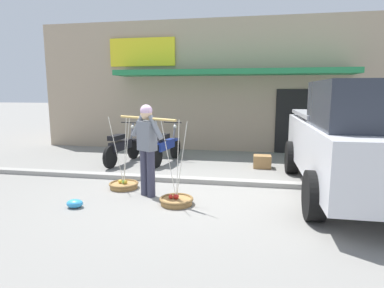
{
  "coord_description": "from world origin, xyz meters",
  "views": [
    {
      "loc": [
        1.34,
        -5.88,
        1.93
      ],
      "look_at": [
        0.14,
        0.6,
        0.85
      ],
      "focal_mm": 30.12,
      "sensor_mm": 36.0,
      "label": 1
    }
  ],
  "objects_px": {
    "fruit_basket_right_side": "(176,200)",
    "fruit_basket_left_side": "(124,185)",
    "motorcycle_second_in_row": "(166,146)",
    "motorcycle_nearest_shop": "(122,147)",
    "parked_truck": "(358,141)",
    "plastic_litter_bag": "(75,204)",
    "wooden_crate": "(262,162)",
    "fruit_vendor": "(147,144)"
  },
  "relations": [
    {
      "from": "fruit_basket_right_side",
      "to": "fruit_basket_left_side",
      "type": "bearing_deg",
      "value": 150.23
    },
    {
      "from": "motorcycle_second_in_row",
      "to": "wooden_crate",
      "type": "distance_m",
      "value": 2.59
    },
    {
      "from": "fruit_basket_left_side",
      "to": "motorcycle_second_in_row",
      "type": "bearing_deg",
      "value": 84.69
    },
    {
      "from": "fruit_vendor",
      "to": "plastic_litter_bag",
      "type": "xyz_separation_m",
      "value": [
        -1.01,
        -0.83,
        -0.91
      ]
    },
    {
      "from": "fruit_vendor",
      "to": "motorcycle_second_in_row",
      "type": "distance_m",
      "value": 2.86
    },
    {
      "from": "motorcycle_second_in_row",
      "to": "plastic_litter_bag",
      "type": "relative_size",
      "value": 6.46
    },
    {
      "from": "motorcycle_second_in_row",
      "to": "parked_truck",
      "type": "height_order",
      "value": "parked_truck"
    },
    {
      "from": "motorcycle_nearest_shop",
      "to": "plastic_litter_bag",
      "type": "bearing_deg",
      "value": -80.86
    },
    {
      "from": "motorcycle_nearest_shop",
      "to": "plastic_litter_bag",
      "type": "distance_m",
      "value": 3.38
    },
    {
      "from": "fruit_basket_right_side",
      "to": "plastic_litter_bag",
      "type": "xyz_separation_m",
      "value": [
        -1.64,
        -0.47,
        -0.01
      ]
    },
    {
      "from": "motorcycle_nearest_shop",
      "to": "fruit_basket_left_side",
      "type": "bearing_deg",
      "value": -66.68
    },
    {
      "from": "motorcycle_nearest_shop",
      "to": "motorcycle_second_in_row",
      "type": "xyz_separation_m",
      "value": [
        1.14,
        0.3,
        0.0
      ]
    },
    {
      "from": "motorcycle_nearest_shop",
      "to": "plastic_litter_bag",
      "type": "relative_size",
      "value": 6.48
    },
    {
      "from": "fruit_basket_left_side",
      "to": "motorcycle_nearest_shop",
      "type": "distance_m",
      "value": 2.35
    },
    {
      "from": "parked_truck",
      "to": "wooden_crate",
      "type": "height_order",
      "value": "parked_truck"
    },
    {
      "from": "fruit_vendor",
      "to": "plastic_litter_bag",
      "type": "distance_m",
      "value": 1.59
    },
    {
      "from": "fruit_vendor",
      "to": "motorcycle_second_in_row",
      "type": "xyz_separation_m",
      "value": [
        -0.4,
        2.78,
        -0.52
      ]
    },
    {
      "from": "motorcycle_nearest_shop",
      "to": "parked_truck",
      "type": "distance_m",
      "value": 5.66
    },
    {
      "from": "fruit_basket_left_side",
      "to": "plastic_litter_bag",
      "type": "distance_m",
      "value": 1.25
    },
    {
      "from": "plastic_litter_bag",
      "to": "wooden_crate",
      "type": "relative_size",
      "value": 0.64
    },
    {
      "from": "fruit_vendor",
      "to": "motorcycle_nearest_shop",
      "type": "distance_m",
      "value": 2.98
    },
    {
      "from": "fruit_vendor",
      "to": "motorcycle_nearest_shop",
      "type": "relative_size",
      "value": 0.93
    },
    {
      "from": "plastic_litter_bag",
      "to": "motorcycle_second_in_row",
      "type": "bearing_deg",
      "value": 80.42
    },
    {
      "from": "motorcycle_nearest_shop",
      "to": "fruit_basket_right_side",
      "type": "bearing_deg",
      "value": -52.64
    },
    {
      "from": "fruit_vendor",
      "to": "fruit_basket_left_side",
      "type": "bearing_deg",
      "value": 150.24
    },
    {
      "from": "fruit_vendor",
      "to": "motorcycle_second_in_row",
      "type": "bearing_deg",
      "value": 98.25
    },
    {
      "from": "fruit_basket_left_side",
      "to": "wooden_crate",
      "type": "relative_size",
      "value": 3.3
    },
    {
      "from": "parked_truck",
      "to": "wooden_crate",
      "type": "relative_size",
      "value": 10.75
    },
    {
      "from": "fruit_basket_left_side",
      "to": "motorcycle_second_in_row",
      "type": "distance_m",
      "value": 2.46
    },
    {
      "from": "parked_truck",
      "to": "motorcycle_second_in_row",
      "type": "bearing_deg",
      "value": 153.22
    },
    {
      "from": "fruit_vendor",
      "to": "parked_truck",
      "type": "relative_size",
      "value": 0.36
    },
    {
      "from": "fruit_basket_left_side",
      "to": "motorcycle_second_in_row",
      "type": "height_order",
      "value": "fruit_basket_left_side"
    },
    {
      "from": "fruit_vendor",
      "to": "parked_truck",
      "type": "xyz_separation_m",
      "value": [
        3.78,
        0.67,
        0.06
      ]
    },
    {
      "from": "fruit_basket_right_side",
      "to": "motorcycle_second_in_row",
      "type": "xyz_separation_m",
      "value": [
        -1.03,
        3.14,
        0.38
      ]
    },
    {
      "from": "fruit_vendor",
      "to": "motorcycle_second_in_row",
      "type": "relative_size",
      "value": 0.94
    },
    {
      "from": "fruit_basket_right_side",
      "to": "wooden_crate",
      "type": "relative_size",
      "value": 3.3
    },
    {
      "from": "fruit_basket_right_side",
      "to": "wooden_crate",
      "type": "bearing_deg",
      "value": 63.16
    },
    {
      "from": "plastic_litter_bag",
      "to": "parked_truck",
      "type": "bearing_deg",
      "value": 17.4
    },
    {
      "from": "parked_truck",
      "to": "plastic_litter_bag",
      "type": "height_order",
      "value": "parked_truck"
    },
    {
      "from": "plastic_litter_bag",
      "to": "wooden_crate",
      "type": "distance_m",
      "value": 4.73
    },
    {
      "from": "fruit_basket_left_side",
      "to": "fruit_basket_right_side",
      "type": "distance_m",
      "value": 1.45
    },
    {
      "from": "fruit_basket_right_side",
      "to": "fruit_vendor",
      "type": "bearing_deg",
      "value": 150.22
    }
  ]
}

